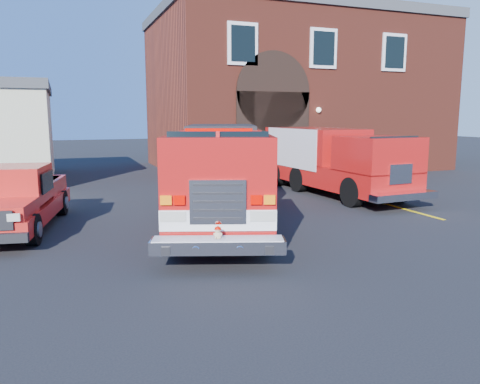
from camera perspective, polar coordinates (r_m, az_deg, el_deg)
name	(u,v)px	position (r m, az deg, el deg)	size (l,w,h in m)	color
ground	(223,237)	(11.53, -2.14, -5.48)	(100.00, 100.00, 0.00)	black
parking_stripe_near	(408,210)	(15.61, 19.82, -2.10)	(0.12, 3.00, 0.01)	yellow
parking_stripe_mid	(353,195)	(17.94, 13.61, -0.37)	(0.12, 3.00, 0.01)	yellow
parking_stripe_far	(313,184)	(20.45, 8.87, 0.95)	(0.12, 3.00, 0.01)	yellow
fire_station	(292,92)	(27.60, 6.36, 11.99)	(15.20, 10.20, 8.45)	maroon
fire_engine	(221,173)	(12.95, -2.35, 2.38)	(5.13, 8.96, 2.67)	black
pickup_truck	(15,199)	(13.41, -25.73, -0.81)	(2.77, 5.42, 1.69)	black
secondary_truck	(333,159)	(18.07, 11.23, 4.01)	(2.67, 7.61, 2.44)	black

